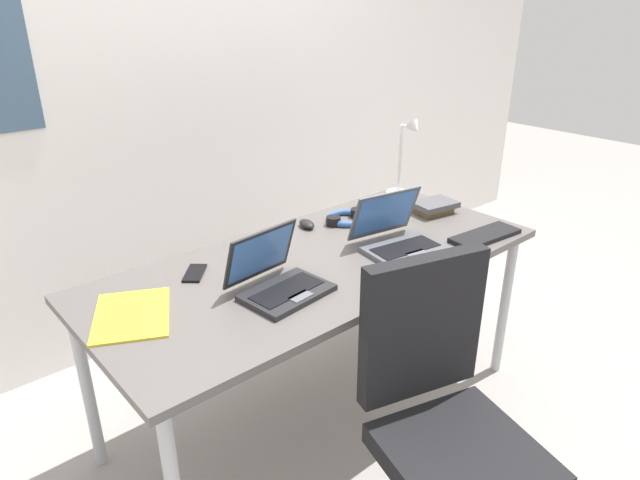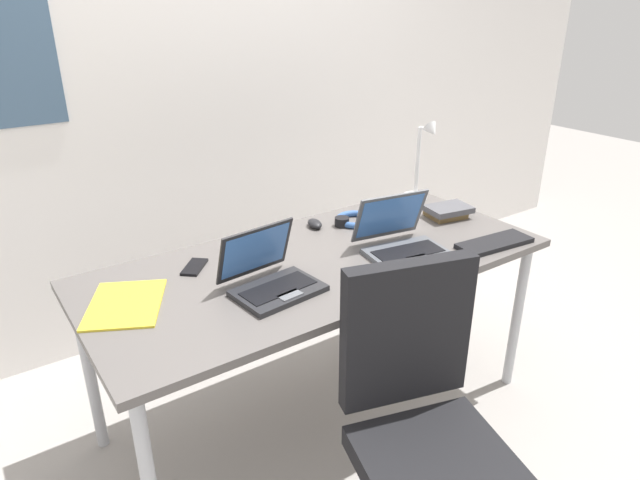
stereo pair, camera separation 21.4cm
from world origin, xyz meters
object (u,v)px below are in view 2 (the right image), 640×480
object	(u,v)px
external_keyboard	(495,243)
book_stack	(447,211)
cell_phone	(194,267)
office_chair	(425,454)
desk_lamp	(423,161)
paper_folder_back_left	(125,304)
laptop_mid_desk	(402,242)
headphones	(355,219)
laptop_by_keyboard	(271,278)
computer_mouse	(315,224)

from	to	relation	value
external_keyboard	book_stack	bearing A→B (deg)	83.31
cell_phone	office_chair	world-z (taller)	office_chair
desk_lamp	book_stack	world-z (taller)	desk_lamp
paper_folder_back_left	office_chair	world-z (taller)	office_chair
laptop_mid_desk	office_chair	world-z (taller)	office_chair
headphones	laptop_by_keyboard	bearing A→B (deg)	-152.62
laptop_by_keyboard	office_chair	distance (m)	0.75
laptop_mid_desk	cell_phone	size ratio (longest dim) A/B	2.59
laptop_by_keyboard	computer_mouse	size ratio (longest dim) A/B	3.32
desk_lamp	paper_folder_back_left	distance (m)	1.55
office_chair	headphones	bearing A→B (deg)	64.08
computer_mouse	office_chair	distance (m)	1.10
external_keyboard	headphones	bearing A→B (deg)	126.38
desk_lamp	computer_mouse	distance (m)	0.66
external_keyboard	paper_folder_back_left	bearing A→B (deg)	170.23
book_stack	computer_mouse	bearing A→B (deg)	156.30
computer_mouse	paper_folder_back_left	bearing A→B (deg)	-154.83
desk_lamp	laptop_mid_desk	size ratio (longest dim) A/B	1.14
headphones	desk_lamp	bearing A→B (deg)	6.99
laptop_mid_desk	paper_folder_back_left	distance (m)	1.05
laptop_mid_desk	office_chair	size ratio (longest dim) A/B	0.36
laptop_by_keyboard	external_keyboard	distance (m)	0.96
laptop_by_keyboard	headphones	world-z (taller)	laptop_by_keyboard
laptop_mid_desk	headphones	distance (m)	0.36
external_keyboard	cell_phone	world-z (taller)	external_keyboard
headphones	book_stack	world-z (taller)	book_stack
paper_folder_back_left	laptop_mid_desk	bearing A→B (deg)	-11.59
computer_mouse	laptop_by_keyboard	bearing A→B (deg)	-126.70
laptop_mid_desk	computer_mouse	bearing A→B (deg)	108.54
desk_lamp	cell_phone	xyz separation A→B (m)	(-1.23, -0.07, -0.19)
external_keyboard	cell_phone	size ratio (longest dim) A/B	2.43
desk_lamp	external_keyboard	size ratio (longest dim) A/B	1.21
desk_lamp	paper_folder_back_left	size ratio (longest dim) A/B	1.29
computer_mouse	office_chair	bearing A→B (deg)	-92.90
paper_folder_back_left	desk_lamp	bearing A→B (deg)	7.37
headphones	paper_folder_back_left	size ratio (longest dim) A/B	0.69
laptop_mid_desk	laptop_by_keyboard	distance (m)	0.58
external_keyboard	laptop_by_keyboard	bearing A→B (deg)	173.51
computer_mouse	headphones	world-z (taller)	headphones
desk_lamp	laptop_mid_desk	bearing A→B (deg)	-140.52
computer_mouse	office_chair	world-z (taller)	office_chair
laptop_by_keyboard	cell_phone	distance (m)	0.34
laptop_by_keyboard	headphones	xyz separation A→B (m)	(0.62, 0.32, -0.03)
laptop_mid_desk	computer_mouse	xyz separation A→B (m)	(-0.14, 0.41, -0.03)
computer_mouse	book_stack	xyz separation A→B (m)	(0.57, -0.25, 0.01)
laptop_mid_desk	laptop_by_keyboard	xyz separation A→B (m)	(-0.58, 0.03, -0.00)
computer_mouse	paper_folder_back_left	world-z (taller)	computer_mouse
laptop_by_keyboard	cell_phone	bearing A→B (deg)	116.96
laptop_by_keyboard	desk_lamp	bearing A→B (deg)	19.36
laptop_by_keyboard	paper_folder_back_left	xyz separation A→B (m)	(-0.45, 0.18, -0.04)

